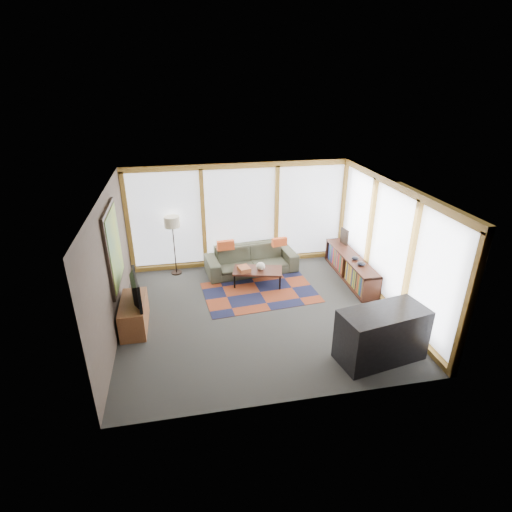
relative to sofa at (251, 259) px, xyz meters
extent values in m
plane|color=#2D2D2A|center=(-0.17, -1.90, -0.32)|extent=(5.50, 5.50, 0.00)
cube|color=#463A32|center=(-2.92, -1.90, 0.98)|extent=(0.04, 5.00, 2.60)
cube|color=#463A32|center=(-0.17, -4.40, 0.98)|extent=(5.50, 0.04, 2.60)
cube|color=silver|center=(-0.17, -1.90, 2.28)|extent=(5.50, 5.00, 0.04)
cube|color=white|center=(-0.17, 0.57, 0.98)|extent=(5.30, 0.02, 2.35)
cube|color=white|center=(2.55, -1.90, 0.98)|extent=(0.02, 4.80, 2.35)
cube|color=black|center=(-2.88, -1.60, 1.23)|extent=(0.05, 1.35, 1.55)
cube|color=#B9B20D|center=(-2.85, -1.60, 1.23)|extent=(0.02, 1.20, 1.40)
cube|color=maroon|center=(0.00, -1.09, -0.32)|extent=(2.60, 1.80, 0.01)
imported|color=#353627|center=(0.00, 0.00, 0.00)|extent=(2.29, 1.10, 0.64)
cube|color=#D14F22|center=(-0.62, -0.02, 0.44)|extent=(0.42, 0.16, 0.23)
cube|color=#D14F22|center=(0.70, -0.03, 0.43)|extent=(0.39, 0.17, 0.21)
cube|color=brown|center=(-0.29, -0.68, 0.10)|extent=(0.30, 0.35, 0.10)
ellipsoid|color=beige|center=(0.09, -0.70, 0.14)|extent=(0.25, 0.25, 0.18)
ellipsoid|color=black|center=(2.26, -1.32, 0.30)|extent=(0.21, 0.21, 0.09)
ellipsoid|color=black|center=(2.26, -1.01, 0.30)|extent=(0.19, 0.19, 0.08)
cube|color=black|center=(2.37, -0.05, 0.45)|extent=(0.10, 0.30, 0.40)
cube|color=brown|center=(-2.64, -1.94, -0.04)|extent=(0.47, 1.12, 0.56)
imported|color=black|center=(-2.61, -1.97, 0.51)|extent=(0.30, 0.97, 0.55)
cube|color=black|center=(1.57, -3.69, 0.14)|extent=(1.57, 0.94, 0.93)
camera|label=1|loc=(-1.57, -8.76, 4.14)|focal=28.00mm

